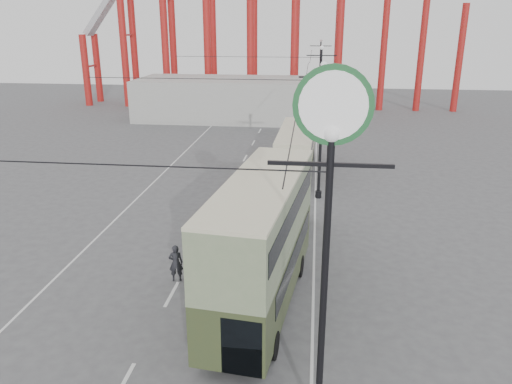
# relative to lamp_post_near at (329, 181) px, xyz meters

# --- Properties ---
(ground) EXTENTS (160.00, 160.00, 0.00)m
(ground) POSITION_rel_lamp_post_near_xyz_m (-5.60, 3.00, -7.86)
(ground) COLOR #4D4D4F
(ground) RESTS_ON ground
(road_markings) EXTENTS (12.52, 120.00, 0.01)m
(road_markings) POSITION_rel_lamp_post_near_xyz_m (-6.46, 22.70, -7.86)
(road_markings) COLOR silver
(road_markings) RESTS_ON ground
(lamp_post_near) EXTENTS (3.20, 0.44, 10.80)m
(lamp_post_near) POSITION_rel_lamp_post_near_xyz_m (0.00, 0.00, 0.00)
(lamp_post_near) COLOR black
(lamp_post_near) RESTS_ON ground
(lamp_post_mid) EXTENTS (3.20, 0.44, 9.32)m
(lamp_post_mid) POSITION_rel_lamp_post_near_xyz_m (0.00, 21.00, -3.18)
(lamp_post_mid) COLOR black
(lamp_post_mid) RESTS_ON ground
(lamp_post_far) EXTENTS (3.20, 0.44, 9.32)m
(lamp_post_far) POSITION_rel_lamp_post_near_xyz_m (0.00, 43.00, -3.18)
(lamp_post_far) COLOR black
(lamp_post_far) RESTS_ON ground
(lamp_post_distant) EXTENTS (3.20, 0.44, 9.32)m
(lamp_post_distant) POSITION_rel_lamp_post_near_xyz_m (0.00, 65.00, -3.18)
(lamp_post_distant) COLOR black
(lamp_post_distant) RESTS_ON ground
(fairground_shed) EXTENTS (22.00, 10.00, 5.00)m
(fairground_shed) POSITION_rel_lamp_post_near_xyz_m (-11.60, 50.00, -5.36)
(fairground_shed) COLOR #A3A39E
(fairground_shed) RESTS_ON ground
(double_decker_bus) EXTENTS (3.88, 10.92, 5.74)m
(double_decker_bus) POSITION_rel_lamp_post_near_xyz_m (-2.45, 6.57, -4.65)
(double_decker_bus) COLOR #3B4424
(double_decker_bus) RESTS_ON ground
(single_decker_green) EXTENTS (3.62, 10.08, 2.79)m
(single_decker_green) POSITION_rel_lamp_post_near_xyz_m (-2.32, 12.23, -6.29)
(single_decker_green) COLOR gray
(single_decker_green) RESTS_ON ground
(single_decker_cream) EXTENTS (2.99, 10.94, 3.38)m
(single_decker_cream) POSITION_rel_lamp_post_near_xyz_m (-1.89, 27.93, -5.95)
(single_decker_cream) COLOR beige
(single_decker_cream) RESTS_ON ground
(pedestrian) EXTENTS (0.76, 0.58, 1.85)m
(pedestrian) POSITION_rel_lamp_post_near_xyz_m (-6.71, 8.26, -6.94)
(pedestrian) COLOR black
(pedestrian) RESTS_ON ground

